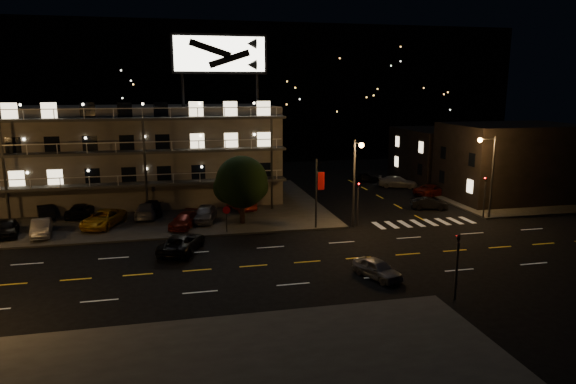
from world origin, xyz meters
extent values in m
plane|color=black|center=(0.00, 0.00, 0.00)|extent=(140.00, 140.00, 0.00)
cube|color=#373735|center=(-14.00, 20.00, 0.07)|extent=(44.00, 24.00, 0.15)
cube|color=#373735|center=(30.00, 20.00, 0.07)|extent=(16.00, 24.00, 0.15)
cube|color=gray|center=(-10.00, 24.00, 5.00)|extent=(28.00, 12.00, 10.00)
cube|color=gray|center=(-10.00, 24.00, 10.25)|extent=(28.00, 12.00, 0.50)
cube|color=#373735|center=(-10.00, 17.10, 3.15)|extent=(28.00, 1.80, 0.25)
cube|color=#373735|center=(-10.00, 17.10, 6.35)|extent=(28.00, 1.80, 0.25)
cube|color=#373735|center=(-10.00, 17.10, 9.55)|extent=(28.00, 1.80, 0.25)
cylinder|color=black|center=(-6.00, 22.00, 12.25)|extent=(0.36, 0.36, 3.50)
cylinder|color=black|center=(2.00, 22.00, 12.25)|extent=(0.36, 0.36, 3.50)
cube|color=black|center=(-2.00, 22.00, 16.00)|extent=(10.20, 0.50, 4.20)
cube|color=#EBE4C8|center=(-2.00, 21.70, 16.00)|extent=(9.60, 0.06, 3.60)
cube|color=black|center=(30.00, 16.00, 4.25)|extent=(14.00, 10.00, 8.50)
cube|color=black|center=(30.00, 28.00, 3.50)|extent=(14.00, 12.00, 7.00)
cube|color=black|center=(0.00, 70.00, 12.00)|extent=(120.00, 20.00, 24.00)
cylinder|color=#2D2D30|center=(8.50, 8.30, 4.00)|extent=(0.20, 0.20, 8.00)
cylinder|color=#2D2D30|center=(8.50, 7.50, 7.80)|extent=(0.12, 1.80, 0.12)
sphere|color=#FF9F3F|center=(8.50, 6.70, 7.70)|extent=(0.44, 0.44, 0.44)
cylinder|color=#2D2D30|center=(22.50, 8.30, 4.00)|extent=(0.20, 0.20, 8.00)
cylinder|color=#2D2D30|center=(21.70, 8.30, 7.80)|extent=(1.80, 0.12, 0.12)
sphere|color=#FF9F3F|center=(20.90, 8.30, 7.70)|extent=(0.44, 0.44, 0.44)
cylinder|color=#2D2D30|center=(9.00, 8.50, 1.80)|extent=(0.14, 0.14, 3.60)
imported|color=black|center=(9.00, 8.50, 4.10)|extent=(0.20, 0.16, 1.00)
sphere|color=#FF0C0C|center=(9.00, 8.38, 4.00)|extent=(0.14, 0.14, 0.14)
cylinder|color=#2D2D30|center=(9.00, -8.50, 1.80)|extent=(0.14, 0.14, 3.60)
imported|color=black|center=(9.00, -8.50, 4.10)|extent=(0.20, 0.16, 1.00)
sphere|color=#FF0C0C|center=(9.00, -8.38, 4.00)|extent=(0.14, 0.14, 0.14)
cylinder|color=#2D2D30|center=(22.00, 8.50, 1.80)|extent=(0.14, 0.14, 3.60)
imported|color=black|center=(22.00, 8.50, 4.10)|extent=(0.16, 0.20, 1.00)
sphere|color=#FF0C0C|center=(21.88, 8.50, 4.00)|extent=(0.14, 0.14, 0.14)
cylinder|color=#2D2D30|center=(5.00, 8.40, 3.20)|extent=(0.16, 0.16, 6.40)
cube|color=red|center=(5.45, 8.40, 4.40)|extent=(0.60, 0.04, 1.60)
cylinder|color=#2D2D30|center=(-3.00, 8.60, 1.10)|extent=(0.08, 0.08, 2.20)
cylinder|color=red|center=(-3.00, 8.55, 2.15)|extent=(0.91, 0.04, 0.91)
cylinder|color=black|center=(-1.27, 11.34, 1.26)|extent=(0.46, 0.46, 2.23)
sphere|color=black|center=(-1.27, 11.34, 4.05)|extent=(4.82, 4.82, 4.82)
sphere|color=black|center=(-2.39, 11.71, 3.49)|extent=(2.97, 2.97, 2.97)
sphere|color=black|center=(-0.25, 10.97, 3.67)|extent=(2.78, 2.78, 2.78)
imported|color=black|center=(-21.37, 11.61, 0.84)|extent=(2.38, 4.31, 1.39)
imported|color=gray|center=(-18.54, 10.94, 0.85)|extent=(2.07, 4.39, 1.39)
imported|color=gold|center=(-13.76, 12.92, 0.89)|extent=(4.18, 5.83, 1.47)
imported|color=#63170E|center=(-6.54, 11.13, 0.79)|extent=(3.39, 4.74, 1.27)
imported|color=gray|center=(-4.61, 12.71, 0.92)|extent=(2.84, 4.80, 1.53)
imported|color=black|center=(-19.59, 17.30, 0.83)|extent=(2.57, 4.38, 1.37)
imported|color=black|center=(-16.32, 17.23, 0.80)|extent=(2.53, 4.86, 1.31)
imported|color=gray|center=(-10.08, 15.51, 0.85)|extent=(2.26, 4.93, 1.40)
imported|color=black|center=(-9.57, 16.70, 0.92)|extent=(2.08, 4.60, 1.53)
imported|color=#63170E|center=(-0.77, 16.59, 0.91)|extent=(2.97, 4.86, 1.51)
imported|color=black|center=(18.63, 13.08, 0.62)|extent=(3.97, 2.33, 1.24)
imported|color=#63170E|center=(22.32, 19.24, 0.67)|extent=(5.30, 3.79, 1.34)
imported|color=gray|center=(20.41, 24.75, 0.70)|extent=(5.24, 3.82, 1.41)
imported|color=black|center=(17.85, 29.47, 0.63)|extent=(3.96, 2.34, 1.26)
imported|color=gray|center=(5.79, -4.10, 0.65)|extent=(2.79, 4.09, 1.29)
imported|color=black|center=(-6.94, 4.41, 0.75)|extent=(4.20, 5.89, 1.49)
camera|label=1|loc=(-7.21, -34.69, 12.71)|focal=32.00mm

